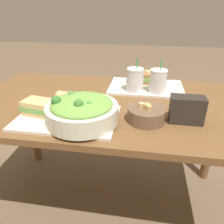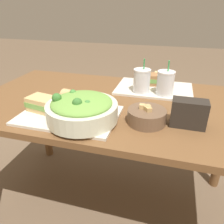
{
  "view_description": "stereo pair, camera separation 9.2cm",
  "coord_description": "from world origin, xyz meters",
  "px_view_note": "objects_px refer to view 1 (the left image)",
  "views": [
    {
      "loc": [
        0.18,
        -1.02,
        1.19
      ],
      "look_at": [
        0.05,
        -0.2,
        0.77
      ],
      "focal_mm": 35.0,
      "sensor_mm": 36.0,
      "label": 1
    },
    {
      "loc": [
        0.28,
        -1.0,
        1.19
      ],
      "look_at": [
        0.05,
        -0.2,
        0.77
      ],
      "focal_mm": 35.0,
      "sensor_mm": 36.0,
      "label": 2
    }
  ],
  "objects_px": {
    "drink_cup_dark": "(135,81)",
    "napkin_folded": "(82,99)",
    "baguette_far": "(155,76)",
    "soup_bowl": "(146,114)",
    "baguette_near": "(70,99)",
    "chip_bag": "(187,110)",
    "drink_cup_red": "(158,82)",
    "salad_bowl": "(82,110)",
    "sandwich_near": "(38,107)",
    "sandwich_far": "(139,78)"
  },
  "relations": [
    {
      "from": "sandwich_near",
      "to": "baguette_far",
      "type": "relative_size",
      "value": 1.2
    },
    {
      "from": "drink_cup_dark",
      "to": "drink_cup_red",
      "type": "xyz_separation_m",
      "value": [
        0.13,
        0.0,
        -0.0
      ]
    },
    {
      "from": "baguette_far",
      "to": "chip_bag",
      "type": "height_order",
      "value": "chip_bag"
    },
    {
      "from": "soup_bowl",
      "to": "drink_cup_red",
      "type": "bearing_deg",
      "value": 80.4
    },
    {
      "from": "drink_cup_dark",
      "to": "baguette_far",
      "type": "bearing_deg",
      "value": 60.28
    },
    {
      "from": "sandwich_near",
      "to": "sandwich_far",
      "type": "relative_size",
      "value": 1.06
    },
    {
      "from": "baguette_far",
      "to": "drink_cup_dark",
      "type": "distance_m",
      "value": 0.23
    },
    {
      "from": "baguette_near",
      "to": "drink_cup_dark",
      "type": "xyz_separation_m",
      "value": [
        0.29,
        0.25,
        0.03
      ]
    },
    {
      "from": "salad_bowl",
      "to": "baguette_far",
      "type": "xyz_separation_m",
      "value": [
        0.3,
        0.58,
        -0.02
      ]
    },
    {
      "from": "sandwich_near",
      "to": "napkin_folded",
      "type": "xyz_separation_m",
      "value": [
        0.13,
        0.22,
        -0.04
      ]
    },
    {
      "from": "salad_bowl",
      "to": "baguette_far",
      "type": "bearing_deg",
      "value": 62.51
    },
    {
      "from": "baguette_near",
      "to": "napkin_folded",
      "type": "distance_m",
      "value": 0.12
    },
    {
      "from": "drink_cup_red",
      "to": "chip_bag",
      "type": "bearing_deg",
      "value": -69.37
    },
    {
      "from": "soup_bowl",
      "to": "drink_cup_dark",
      "type": "distance_m",
      "value": 0.33
    },
    {
      "from": "soup_bowl",
      "to": "baguette_near",
      "type": "bearing_deg",
      "value": 168.93
    },
    {
      "from": "sandwich_far",
      "to": "napkin_folded",
      "type": "xyz_separation_m",
      "value": [
        -0.29,
        -0.28,
        -0.04
      ]
    },
    {
      "from": "sandwich_near",
      "to": "soup_bowl",
      "type": "bearing_deg",
      "value": 14.21
    },
    {
      "from": "baguette_near",
      "to": "sandwich_far",
      "type": "distance_m",
      "value": 0.5
    },
    {
      "from": "sandwich_near",
      "to": "drink_cup_dark",
      "type": "distance_m",
      "value": 0.53
    },
    {
      "from": "baguette_far",
      "to": "chip_bag",
      "type": "bearing_deg",
      "value": -160.99
    },
    {
      "from": "baguette_far",
      "to": "drink_cup_dark",
      "type": "xyz_separation_m",
      "value": [
        -0.11,
        -0.2,
        0.03
      ]
    },
    {
      "from": "drink_cup_dark",
      "to": "napkin_folded",
      "type": "bearing_deg",
      "value": -153.88
    },
    {
      "from": "baguette_near",
      "to": "drink_cup_red",
      "type": "distance_m",
      "value": 0.48
    },
    {
      "from": "baguette_near",
      "to": "chip_bag",
      "type": "distance_m",
      "value": 0.53
    },
    {
      "from": "soup_bowl",
      "to": "baguette_far",
      "type": "xyz_separation_m",
      "value": [
        0.04,
        0.51,
        0.01
      ]
    },
    {
      "from": "drink_cup_dark",
      "to": "salad_bowl",
      "type": "bearing_deg",
      "value": -116.32
    },
    {
      "from": "salad_bowl",
      "to": "baguette_near",
      "type": "xyz_separation_m",
      "value": [
        -0.1,
        0.14,
        -0.02
      ]
    },
    {
      "from": "baguette_far",
      "to": "drink_cup_dark",
      "type": "height_order",
      "value": "drink_cup_dark"
    },
    {
      "from": "salad_bowl",
      "to": "sandwich_near",
      "type": "height_order",
      "value": "salad_bowl"
    },
    {
      "from": "drink_cup_dark",
      "to": "drink_cup_red",
      "type": "bearing_deg",
      "value": 0.0
    },
    {
      "from": "baguette_near",
      "to": "drink_cup_dark",
      "type": "distance_m",
      "value": 0.38
    },
    {
      "from": "drink_cup_dark",
      "to": "napkin_folded",
      "type": "relative_size",
      "value": 0.94
    },
    {
      "from": "salad_bowl",
      "to": "sandwich_near",
      "type": "relative_size",
      "value": 2.03
    },
    {
      "from": "sandwich_near",
      "to": "drink_cup_red",
      "type": "relative_size",
      "value": 0.79
    },
    {
      "from": "chip_bag",
      "to": "sandwich_near",
      "type": "bearing_deg",
      "value": -175.14
    },
    {
      "from": "baguette_near",
      "to": "chip_bag",
      "type": "relative_size",
      "value": 0.95
    },
    {
      "from": "drink_cup_dark",
      "to": "chip_bag",
      "type": "height_order",
      "value": "drink_cup_dark"
    },
    {
      "from": "baguette_far",
      "to": "sandwich_far",
      "type": "bearing_deg",
      "value": 123.62
    },
    {
      "from": "sandwich_near",
      "to": "baguette_far",
      "type": "height_order",
      "value": "baguette_far"
    },
    {
      "from": "drink_cup_dark",
      "to": "napkin_folded",
      "type": "distance_m",
      "value": 0.31
    },
    {
      "from": "napkin_folded",
      "to": "drink_cup_red",
      "type": "bearing_deg",
      "value": 18.52
    },
    {
      "from": "sandwich_near",
      "to": "drink_cup_dark",
      "type": "relative_size",
      "value": 0.79
    },
    {
      "from": "drink_cup_dark",
      "to": "sandwich_near",
      "type": "bearing_deg",
      "value": -139.14
    },
    {
      "from": "drink_cup_dark",
      "to": "sandwich_far",
      "type": "bearing_deg",
      "value": 83.87
    },
    {
      "from": "chip_bag",
      "to": "napkin_folded",
      "type": "bearing_deg",
      "value": 162.34
    },
    {
      "from": "baguette_near",
      "to": "drink_cup_red",
      "type": "xyz_separation_m",
      "value": [
        0.42,
        0.25,
        0.03
      ]
    },
    {
      "from": "baguette_far",
      "to": "drink_cup_dark",
      "type": "bearing_deg",
      "value": 155.02
    },
    {
      "from": "salad_bowl",
      "to": "drink_cup_dark",
      "type": "height_order",
      "value": "drink_cup_dark"
    },
    {
      "from": "drink_cup_dark",
      "to": "drink_cup_red",
      "type": "height_order",
      "value": "drink_cup_dark"
    },
    {
      "from": "soup_bowl",
      "to": "baguette_far",
      "type": "relative_size",
      "value": 1.32
    }
  ]
}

